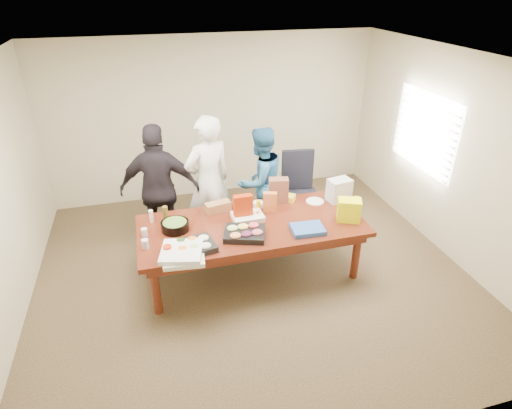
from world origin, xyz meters
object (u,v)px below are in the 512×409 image
object	(u,v)px
sheet_cake	(248,217)
salad_bowl	(175,226)
office_chair	(302,194)
person_center	(208,182)
conference_table	(252,248)
person_right	(260,181)

from	to	relation	value
sheet_cake	salad_bowl	world-z (taller)	salad_bowl
office_chair	person_center	size ratio (longest dim) A/B	0.60
conference_table	sheet_cake	xyz separation A→B (m)	(-0.02, 0.12, 0.41)
person_center	sheet_cake	world-z (taller)	person_center
office_chair	person_right	distance (m)	0.67
person_right	salad_bowl	size ratio (longest dim) A/B	4.84
office_chair	person_center	distance (m)	1.45
person_center	person_right	xyz separation A→B (m)	(0.78, 0.10, -0.13)
office_chair	sheet_cake	world-z (taller)	office_chair
person_right	sheet_cake	xyz separation A→B (m)	(-0.42, -0.89, -0.03)
conference_table	salad_bowl	xyz separation A→B (m)	(-0.94, 0.11, 0.43)
person_center	salad_bowl	distance (m)	0.98
conference_table	salad_bowl	world-z (taller)	salad_bowl
conference_table	person_right	xyz separation A→B (m)	(0.39, 1.01, 0.44)
conference_table	person_center	distance (m)	1.14
office_chair	person_right	bearing A→B (deg)	177.55
conference_table	sheet_cake	size ratio (longest dim) A/B	7.23
person_center	salad_bowl	bearing A→B (deg)	35.80
person_center	sheet_cake	bearing A→B (deg)	95.22
sheet_cake	office_chair	bearing A→B (deg)	35.28
person_center	person_right	size ratio (longest dim) A/B	1.16
person_center	person_right	bearing A→B (deg)	167.94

